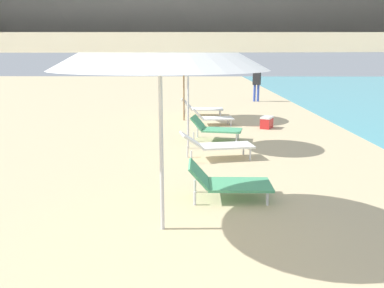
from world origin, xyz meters
name	(u,v)px	position (x,y,z in m)	size (l,w,h in m)	color
umbrella_second	(159,40)	(-1.03, 4.36, 2.35)	(2.56, 2.56, 2.76)	silver
lounger_second_shoreside	(227,182)	(-0.13, 5.47, 0.27)	(1.28, 0.66, 0.57)	#4CA572
umbrella_third	(188,38)	(-0.82, 8.83, 2.54)	(1.83, 1.83, 2.85)	silver
lounger_third_shoreside	(215,128)	(-0.15, 9.73, 0.32)	(1.39, 0.87, 0.63)	#4CA572
lounger_third_inland	(216,144)	(-0.20, 7.85, 0.32)	(1.61, 0.85, 0.59)	white
umbrella_farthest	(184,42)	(-1.06, 12.92, 2.59)	(2.47, 2.47, 2.96)	olive
lounger_farthest_shoreside	(201,108)	(-0.47, 14.00, 0.29)	(1.51, 0.67, 0.62)	white
lounger_farthest_inland	(211,117)	(-0.17, 12.01, 0.26)	(1.36, 0.77, 0.56)	white
person_walking_near	(257,81)	(2.17, 18.45, 0.96)	(0.41, 0.31, 1.59)	#334CB2
cooler_box	(267,122)	(1.50, 11.48, 0.18)	(0.47, 0.54, 0.36)	red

